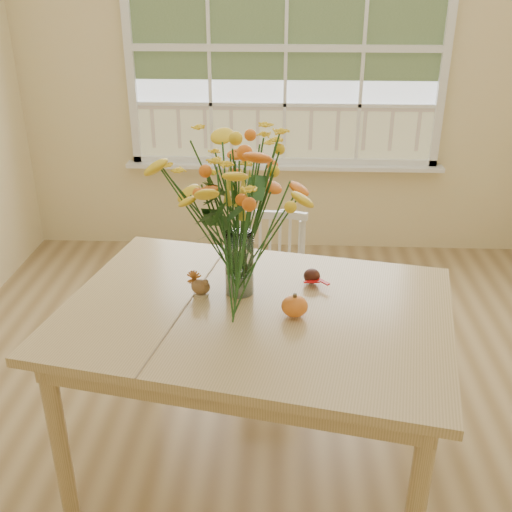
{
  "coord_description": "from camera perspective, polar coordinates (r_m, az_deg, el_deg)",
  "views": [
    {
      "loc": [
        0.01,
        -2.26,
        2.04
      ],
      "look_at": [
        -0.1,
        -0.17,
        1.04
      ],
      "focal_mm": 42.0,
      "sensor_mm": 36.0,
      "label": 1
    }
  ],
  "objects": [
    {
      "name": "dark_gourd",
      "position": [
        2.58,
        5.33,
        -1.98
      ],
      "size": [
        0.13,
        0.11,
        0.06
      ],
      "color": "#38160F",
      "rests_on": "dining_table"
    },
    {
      "name": "dining_table",
      "position": [
        2.45,
        -0.02,
        -6.8
      ],
      "size": [
        1.71,
        1.37,
        0.82
      ],
      "rotation": [
        0.0,
        0.0,
        -0.19
      ],
      "color": "tan",
      "rests_on": "floor"
    },
    {
      "name": "flower_vase",
      "position": [
        2.35,
        -1.68,
        5.13
      ],
      "size": [
        0.56,
        0.56,
        0.67
      ],
      "color": "white",
      "rests_on": "dining_table"
    },
    {
      "name": "floor",
      "position": [
        3.05,
        2.05,
        -16.68
      ],
      "size": [
        4.0,
        4.5,
        0.01
      ],
      "primitive_type": "cube",
      "color": "olive",
      "rests_on": "ground"
    },
    {
      "name": "turkey_figurine",
      "position": [
        2.48,
        -5.29,
        -2.94
      ],
      "size": [
        0.09,
        0.07,
        0.1
      ],
      "rotation": [
        0.0,
        0.0,
        -0.14
      ],
      "color": "#CCB78C",
      "rests_on": "dining_table"
    },
    {
      "name": "window",
      "position": [
        4.5,
        2.86,
        18.95
      ],
      "size": [
        2.42,
        0.12,
        1.74
      ],
      "color": "silver",
      "rests_on": "wall_back"
    },
    {
      "name": "pumpkin",
      "position": [
        2.33,
        3.69,
        -4.88
      ],
      "size": [
        0.1,
        0.1,
        0.08
      ],
      "primitive_type": "ellipsoid",
      "color": "orange",
      "rests_on": "dining_table"
    },
    {
      "name": "wall_back",
      "position": [
        4.56,
        2.82,
        16.74
      ],
      "size": [
        4.0,
        0.02,
        2.7
      ],
      "primitive_type": "cube",
      "color": "beige",
      "rests_on": "floor"
    },
    {
      "name": "windsor_chair",
      "position": [
        3.3,
        1.25,
        -2.65
      ],
      "size": [
        0.4,
        0.38,
        0.86
      ],
      "rotation": [
        0.0,
        0.0,
        -0.0
      ],
      "color": "white",
      "rests_on": "floor"
    }
  ]
}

